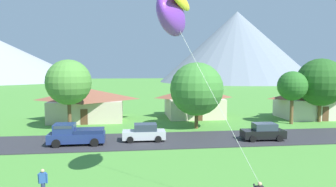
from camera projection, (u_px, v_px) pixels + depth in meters
road_strip at (176, 140)px, 32.54m from camera, size 160.00×7.31×0.08m
mountain_far_east_ridge at (237, 47)px, 157.89m from camera, size 74.95×74.95×34.06m
house_leftmost at (88, 104)px, 44.93m from camera, size 10.37×8.55×4.39m
house_left_center at (194, 101)px, 47.63m from camera, size 8.43×7.98×4.38m
house_right_center at (313, 102)px, 46.63m from camera, size 9.95×6.71×4.36m
tree_near_left at (69, 82)px, 37.63m from camera, size 5.29×5.29×8.23m
tree_left_of_center at (197, 89)px, 38.38m from camera, size 6.35×6.35×7.91m
tree_center at (292, 86)px, 41.35m from camera, size 3.79×3.79×6.82m
tree_right_of_center at (321, 82)px, 42.92m from camera, size 6.32×6.32×8.48m
parked_car_black_west_end at (263, 132)px, 32.33m from camera, size 4.26×2.20×1.68m
parked_car_silver_mid_east at (144, 133)px, 31.96m from camera, size 4.23×2.14×1.68m
pickup_truck_navy_west_side at (75, 134)px, 30.35m from camera, size 5.22×2.36×1.99m
kite_flyer_with_kite at (173, 15)px, 18.02m from camera, size 5.87×5.64×11.57m
watcher_person at (43, 183)px, 18.17m from camera, size 0.56×0.24×1.68m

